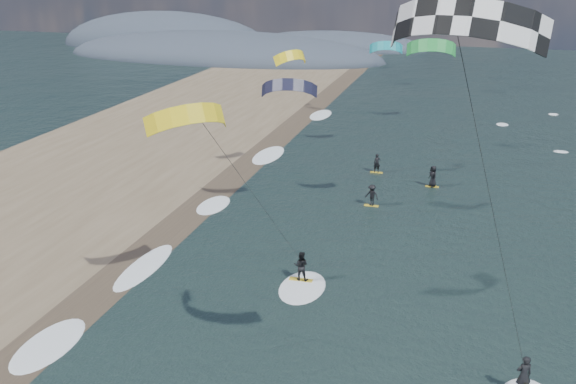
# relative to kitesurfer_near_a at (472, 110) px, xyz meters

# --- Properties ---
(wet_sand_strip) EXTENTS (3.00, 240.00, 0.00)m
(wet_sand_strip) POSITION_rel_kitesurfer_near_a_xyz_m (-19.37, 6.59, -13.52)
(wet_sand_strip) COLOR #382D23
(wet_sand_strip) RESTS_ON ground
(coastal_hills) EXTENTS (80.00, 41.00, 15.00)m
(coastal_hills) POSITION_rel_kitesurfer_near_a_xyz_m (-52.21, 104.46, -13.52)
(coastal_hills) COLOR #3D4756
(coastal_hills) RESTS_ON ground
(kitesurfer_near_a) EXTENTS (8.10, 8.86, 17.29)m
(kitesurfer_near_a) POSITION_rel_kitesurfer_near_a_xyz_m (0.00, 0.00, 0.00)
(kitesurfer_near_a) COLOR gold
(kitesurfer_near_a) RESTS_ON ground
(kitesurfer_near_b) EXTENTS (7.10, 9.34, 12.34)m
(kitesurfer_near_b) POSITION_rel_kitesurfer_near_a_xyz_m (-11.13, 8.25, -5.58)
(kitesurfer_near_b) COLOR gold
(kitesurfer_near_b) RESTS_ON ground
(far_kitesurfers) EXTENTS (6.14, 9.02, 1.84)m
(far_kitesurfers) POSITION_rel_kitesurfer_near_a_xyz_m (-5.32, 29.37, -12.63)
(far_kitesurfers) COLOR gold
(far_kitesurfers) RESTS_ON ground
(bg_kite_field) EXTENTS (16.56, 67.02, 9.93)m
(bg_kite_field) POSITION_rel_kitesurfer_near_a_xyz_m (-7.49, 50.50, -1.52)
(bg_kite_field) COLOR teal
(bg_kite_field) RESTS_ON ground
(shoreline_surf) EXTENTS (2.40, 79.40, 0.11)m
(shoreline_surf) POSITION_rel_kitesurfer_near_a_xyz_m (-18.17, 11.34, -13.52)
(shoreline_surf) COLOR white
(shoreline_surf) RESTS_ON ground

